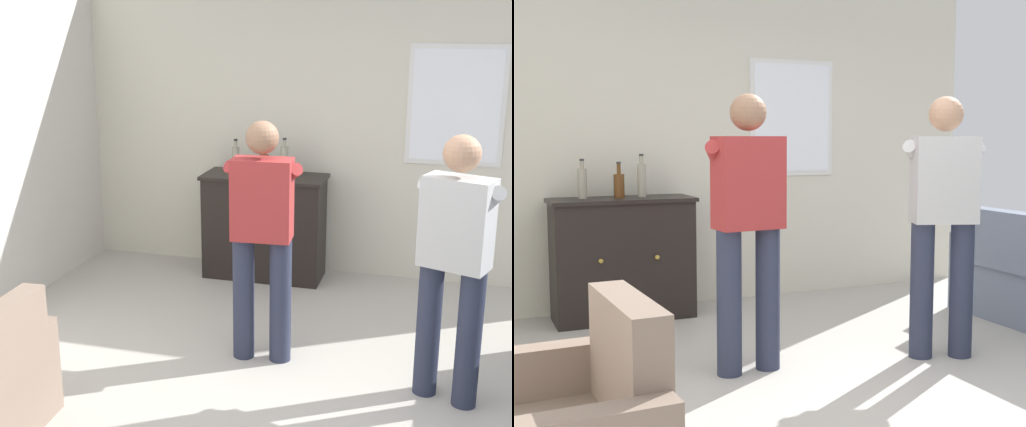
% 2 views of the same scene
% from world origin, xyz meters
% --- Properties ---
extents(ground, '(10.40, 10.40, 0.00)m').
position_xyz_m(ground, '(0.00, 0.00, 0.00)').
color(ground, '#B2ADA3').
extents(wall_back_with_window, '(5.20, 0.15, 2.80)m').
position_xyz_m(wall_back_with_window, '(0.02, 2.66, 1.40)').
color(wall_back_with_window, beige).
rests_on(wall_back_with_window, ground).
extents(sideboard_cabinet, '(1.11, 0.49, 0.95)m').
position_xyz_m(sideboard_cabinet, '(-0.81, 2.30, 0.48)').
color(sideboard_cabinet, black).
rests_on(sideboard_cabinet, ground).
extents(bottle_wine_green, '(0.07, 0.07, 0.31)m').
position_xyz_m(bottle_wine_green, '(-1.09, 2.36, 1.08)').
color(bottle_wine_green, gray).
rests_on(bottle_wine_green, sideboard_cabinet).
extents(bottle_liquor_amber, '(0.08, 0.08, 0.28)m').
position_xyz_m(bottle_liquor_amber, '(-0.82, 2.33, 1.06)').
color(bottle_liquor_amber, '#593314').
rests_on(bottle_liquor_amber, sideboard_cabinet).
extents(bottle_spirits_clear, '(0.07, 0.07, 0.34)m').
position_xyz_m(bottle_spirits_clear, '(-0.64, 2.34, 1.09)').
color(bottle_spirits_clear, gray).
rests_on(bottle_spirits_clear, sideboard_cabinet).
extents(person_standing_left, '(0.56, 0.49, 1.68)m').
position_xyz_m(person_standing_left, '(-0.40, 0.71, 0.94)').
color(person_standing_left, '#282D42').
rests_on(person_standing_left, ground).
extents(person_standing_right, '(0.52, 0.52, 1.68)m').
position_xyz_m(person_standing_right, '(0.86, 0.48, 0.94)').
color(person_standing_right, '#282D42').
rests_on(person_standing_right, ground).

